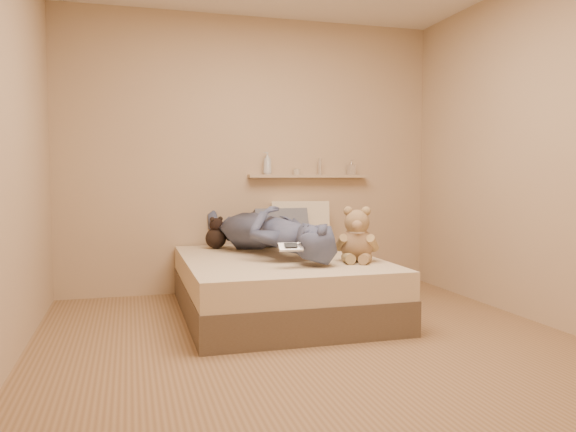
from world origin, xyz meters
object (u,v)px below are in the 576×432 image
object	(u,v)px
wall_shelf	(309,176)
teddy_bear	(357,239)
bed	(278,285)
game_console	(291,247)
dark_plush	(216,235)
pillow_grey	(281,228)
person	(268,230)
pillow_cream	(300,223)

from	to	relation	value
wall_shelf	teddy_bear	bearing A→B (deg)	-91.76
bed	teddy_bear	size ratio (longest dim) A/B	4.49
game_console	dark_plush	world-z (taller)	dark_plush
game_console	wall_shelf	size ratio (longest dim) A/B	0.15
pillow_grey	wall_shelf	distance (m)	0.63
dark_plush	person	bearing A→B (deg)	-53.95
pillow_grey	pillow_cream	bearing A→B (deg)	31.93
teddy_bear	wall_shelf	xyz separation A→B (m)	(0.04, 1.30, 0.48)
bed	dark_plush	size ratio (longest dim) A/B	6.59
bed	person	distance (m)	0.47
pillow_grey	wall_shelf	world-z (taller)	wall_shelf
pillow_cream	wall_shelf	world-z (taller)	wall_shelf
bed	dark_plush	world-z (taller)	dark_plush
teddy_bear	pillow_grey	distance (m)	1.12
dark_plush	pillow_cream	bearing A→B (deg)	10.81
bed	teddy_bear	world-z (taller)	teddy_bear
game_console	dark_plush	distance (m)	1.27
teddy_bear	person	bearing A→B (deg)	134.18
pillow_grey	person	world-z (taller)	person
pillow_cream	teddy_bear	bearing A→B (deg)	-86.44
bed	wall_shelf	xyz separation A→B (m)	(0.55, 0.91, 0.88)
dark_plush	pillow_cream	distance (m)	0.85
pillow_grey	person	distance (m)	0.57
wall_shelf	person	bearing A→B (deg)	-128.96
game_console	wall_shelf	bearing A→B (deg)	67.43
dark_plush	wall_shelf	size ratio (longest dim) A/B	0.24
wall_shelf	pillow_grey	bearing A→B (deg)	-147.25
dark_plush	person	size ratio (longest dim) A/B	0.17
dark_plush	pillow_cream	xyz separation A→B (m)	(0.83, 0.16, 0.08)
game_console	teddy_bear	bearing A→B (deg)	16.29
dark_plush	wall_shelf	distance (m)	1.11
bed	dark_plush	xyz separation A→B (m)	(-0.40, 0.67, 0.35)
dark_plush	pillow_grey	world-z (taller)	pillow_grey
game_console	person	distance (m)	0.74
bed	dark_plush	distance (m)	0.86
game_console	wall_shelf	xyz separation A→B (m)	(0.61, 1.46, 0.50)
bed	teddy_bear	bearing A→B (deg)	-37.36
pillow_cream	pillow_grey	size ratio (longest dim) A/B	1.10
dark_plush	pillow_cream	size ratio (longest dim) A/B	0.52
teddy_bear	wall_shelf	size ratio (longest dim) A/B	0.35
game_console	teddy_bear	xyz separation A→B (m)	(0.57, 0.17, 0.02)
teddy_bear	pillow_cream	xyz separation A→B (m)	(-0.08, 1.22, 0.03)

